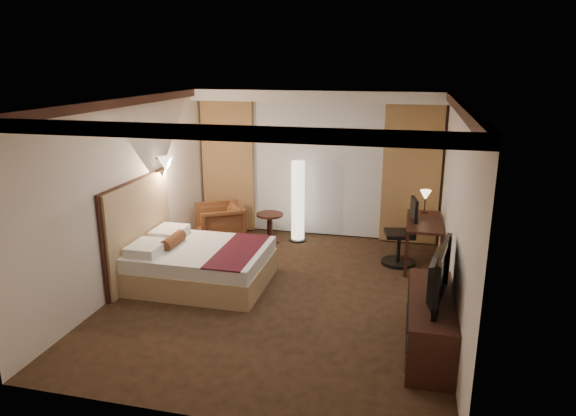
% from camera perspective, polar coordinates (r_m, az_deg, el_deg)
% --- Properties ---
extents(floor, '(4.50, 5.50, 0.01)m').
position_cam_1_polar(floor, '(7.41, -0.73, -9.42)').
color(floor, black).
rests_on(floor, ground).
extents(ceiling, '(4.50, 5.50, 0.01)m').
position_cam_1_polar(ceiling, '(6.71, -0.82, 11.90)').
color(ceiling, white).
rests_on(ceiling, back_wall).
extents(back_wall, '(4.50, 0.02, 2.70)m').
position_cam_1_polar(back_wall, '(9.56, 3.30, 4.93)').
color(back_wall, '#EFE2CF').
rests_on(back_wall, floor).
extents(left_wall, '(0.02, 5.50, 2.70)m').
position_cam_1_polar(left_wall, '(7.78, -17.05, 1.69)').
color(left_wall, '#EFE2CF').
rests_on(left_wall, floor).
extents(right_wall, '(0.02, 5.50, 2.70)m').
position_cam_1_polar(right_wall, '(6.76, 18.05, -0.50)').
color(right_wall, '#EFE2CF').
rests_on(right_wall, floor).
extents(crown_molding, '(4.50, 5.50, 0.12)m').
position_cam_1_polar(crown_molding, '(6.71, -0.81, 11.39)').
color(crown_molding, black).
rests_on(crown_molding, ceiling).
extents(soffit, '(4.50, 0.50, 0.20)m').
position_cam_1_polar(soffit, '(9.15, 3.14, 12.34)').
color(soffit, white).
rests_on(soffit, ceiling).
extents(curtain_sheer, '(2.48, 0.04, 2.45)m').
position_cam_1_polar(curtain_sheer, '(9.50, 3.21, 4.25)').
color(curtain_sheer, silver).
rests_on(curtain_sheer, back_wall).
extents(curtain_left_drape, '(1.00, 0.14, 2.45)m').
position_cam_1_polar(curtain_left_drape, '(9.88, -6.63, 4.63)').
color(curtain_left_drape, '#A67E4C').
rests_on(curtain_left_drape, back_wall).
extents(curtain_right_drape, '(1.00, 0.14, 2.45)m').
position_cam_1_polar(curtain_right_drape, '(9.29, 13.52, 3.57)').
color(curtain_right_drape, '#A67E4C').
rests_on(curtain_right_drape, back_wall).
extents(wall_sconce, '(0.24, 0.24, 0.24)m').
position_cam_1_polar(wall_sconce, '(8.35, -13.45, 4.79)').
color(wall_sconce, white).
rests_on(wall_sconce, left_wall).
extents(bed, '(1.92, 1.50, 0.56)m').
position_cam_1_polar(bed, '(7.72, -9.55, -6.28)').
color(bed, white).
rests_on(bed, floor).
extents(headboard, '(0.12, 1.80, 1.50)m').
position_cam_1_polar(headboard, '(7.98, -16.15, -2.38)').
color(headboard, tan).
rests_on(headboard, floor).
extents(armchair, '(1.03, 1.05, 0.81)m').
position_cam_1_polar(armchair, '(9.25, -7.58, -1.62)').
color(armchair, '#543119').
rests_on(armchair, floor).
extents(side_table, '(0.49, 0.49, 0.54)m').
position_cam_1_polar(side_table, '(9.33, -2.02, -2.20)').
color(side_table, black).
rests_on(side_table, floor).
extents(floor_lamp, '(0.31, 0.31, 1.49)m').
position_cam_1_polar(floor_lamp, '(9.25, 1.11, 0.75)').
color(floor_lamp, white).
rests_on(floor_lamp, floor).
extents(desk, '(0.55, 1.22, 0.75)m').
position_cam_1_polar(desk, '(8.52, 14.76, -3.76)').
color(desk, black).
rests_on(desk, floor).
extents(desk_lamp, '(0.18, 0.18, 0.34)m').
position_cam_1_polar(desk_lamp, '(8.81, 14.97, 0.57)').
color(desk_lamp, '#FFD899').
rests_on(desk_lamp, desk).
extents(office_chair, '(0.62, 0.62, 1.11)m').
position_cam_1_polar(office_chair, '(8.41, 12.29, -2.56)').
color(office_chair, black).
rests_on(office_chair, floor).
extents(dresser, '(0.50, 1.64, 0.64)m').
position_cam_1_polar(dresser, '(6.17, 15.51, -12.25)').
color(dresser, black).
rests_on(dresser, floor).
extents(television, '(0.81, 1.20, 0.15)m').
position_cam_1_polar(television, '(5.90, 15.67, -6.74)').
color(television, black).
rests_on(television, dresser).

